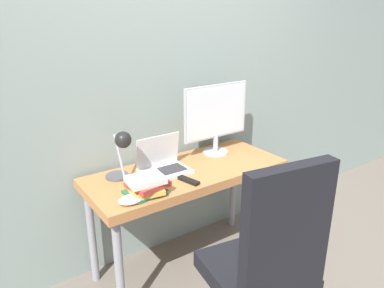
# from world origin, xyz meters

# --- Properties ---
(ground_plane) EXTENTS (12.00, 12.00, 0.00)m
(ground_plane) POSITION_xyz_m (0.00, 0.00, 0.00)
(ground_plane) COLOR #70665B
(wall_back) EXTENTS (8.00, 0.05, 2.60)m
(wall_back) POSITION_xyz_m (0.00, 0.62, 1.30)
(wall_back) COLOR gray
(wall_back) RESTS_ON ground_plane
(desk) EXTENTS (1.33, 0.55, 0.75)m
(desk) POSITION_xyz_m (0.00, 0.28, 0.67)
(desk) COLOR #B77542
(desk) RESTS_ON ground_plane
(laptop) EXTENTS (0.31, 0.22, 0.23)m
(laptop) POSITION_xyz_m (-0.15, 0.33, 0.79)
(laptop) COLOR silver
(laptop) RESTS_ON desk
(monitor) EXTENTS (0.53, 0.19, 0.50)m
(monitor) POSITION_xyz_m (0.34, 0.41, 1.03)
(monitor) COLOR #B7B7BC
(monitor) RESTS_ON desk
(desk_lamp) EXTENTS (0.15, 0.25, 0.33)m
(desk_lamp) POSITION_xyz_m (-0.42, 0.33, 0.95)
(desk_lamp) COLOR #4C4C51
(desk_lamp) RESTS_ON desk
(office_chair) EXTENTS (0.56, 0.56, 1.15)m
(office_chair) POSITION_xyz_m (-0.11, -0.58, 0.62)
(office_chair) COLOR black
(office_chair) RESTS_ON ground_plane
(book_stack) EXTENTS (0.24, 0.22, 0.11)m
(book_stack) POSITION_xyz_m (-0.38, 0.12, 0.80)
(book_stack) COLOR #286B47
(book_stack) RESTS_ON desk
(tv_remote) EXTENTS (0.08, 0.16, 0.02)m
(tv_remote) POSITION_xyz_m (-0.10, 0.11, 0.76)
(tv_remote) COLOR black
(tv_remote) RESTS_ON desk
(game_controller) EXTENTS (0.14, 0.10, 0.04)m
(game_controller) POSITION_xyz_m (-0.50, 0.08, 0.77)
(game_controller) COLOR white
(game_controller) RESTS_ON desk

